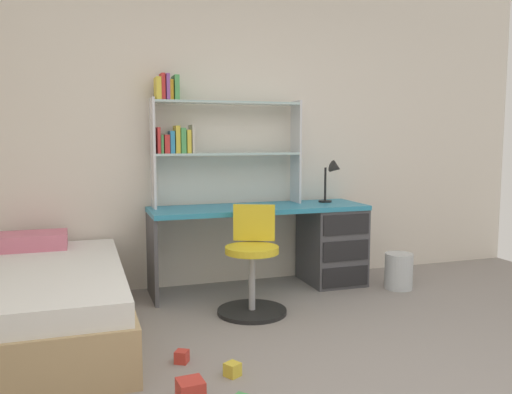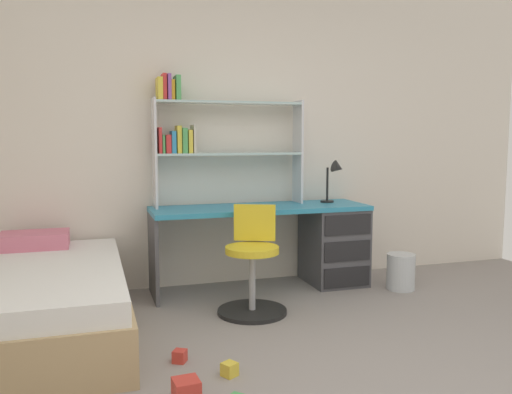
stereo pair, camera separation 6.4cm
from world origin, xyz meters
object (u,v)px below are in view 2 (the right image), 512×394
(bookshelf_hutch, at_px, (207,131))
(waste_bin, at_px, (401,272))
(bed_platform, at_px, (27,304))
(swivel_chair, at_px, (253,271))
(toy_block_red_5, at_px, (180,356))
(toy_block_yellow_2, at_px, (230,369))
(desk_lamp, at_px, (335,174))
(toy_block_red_4, at_px, (186,392))
(desk, at_px, (313,239))

(bookshelf_hutch, xyz_separation_m, waste_bin, (1.58, -0.54, -1.21))
(bed_platform, bearing_deg, swivel_chair, 2.46)
(bed_platform, bearing_deg, toy_block_red_5, -36.77)
(toy_block_red_5, bearing_deg, toy_block_yellow_2, -48.30)
(bookshelf_hutch, distance_m, desk_lamp, 1.22)
(swivel_chair, height_order, waste_bin, swivel_chair)
(swivel_chair, bearing_deg, bookshelf_hutch, 103.72)
(bed_platform, relative_size, toy_block_red_4, 14.84)
(desk, bearing_deg, desk_lamp, 11.29)
(swivel_chair, height_order, bed_platform, swivel_chair)
(bed_platform, xyz_separation_m, toy_block_red_5, (0.89, -0.66, -0.20))
(waste_bin, relative_size, toy_block_red_4, 2.46)
(desk, height_order, toy_block_yellow_2, desk)
(desk, relative_size, toy_block_red_4, 14.78)
(toy_block_yellow_2, height_order, toy_block_red_4, toy_block_red_4)
(swivel_chair, height_order, toy_block_red_4, swivel_chair)
(desk, height_order, swivel_chair, swivel_chair)
(desk_lamp, distance_m, toy_block_yellow_2, 2.34)
(toy_block_yellow_2, relative_size, toy_block_red_5, 1.04)
(bookshelf_hutch, xyz_separation_m, toy_block_red_4, (-0.54, -1.97, -1.30))
(waste_bin, distance_m, toy_block_red_5, 2.27)
(swivel_chair, distance_m, toy_block_yellow_2, 1.12)
(desk, xyz_separation_m, bed_platform, (-2.30, -0.64, -0.17))
(bookshelf_hutch, bearing_deg, bed_platform, -149.80)
(bed_platform, bearing_deg, toy_block_yellow_2, -39.54)
(desk_lamp, relative_size, swivel_chair, 0.48)
(waste_bin, bearing_deg, bookshelf_hutch, 161.00)
(bookshelf_hutch, bearing_deg, swivel_chair, -76.28)
(desk_lamp, distance_m, bed_platform, 2.73)
(toy_block_red_5, bearing_deg, bookshelf_hutch, 71.47)
(desk, distance_m, toy_block_red_5, 1.96)
(desk_lamp, bearing_deg, bed_platform, -164.88)
(waste_bin, height_order, toy_block_yellow_2, waste_bin)
(bookshelf_hutch, height_order, toy_block_yellow_2, bookshelf_hutch)
(waste_bin, xyz_separation_m, toy_block_yellow_2, (-1.84, -1.19, -0.12))
(desk, distance_m, waste_bin, 0.80)
(bed_platform, height_order, toy_block_yellow_2, bed_platform)
(desk, relative_size, bookshelf_hutch, 1.44)
(desk, xyz_separation_m, bookshelf_hutch, (-0.92, 0.17, 0.95))
(toy_block_red_5, bearing_deg, bed_platform, 143.23)
(bookshelf_hutch, height_order, waste_bin, bookshelf_hutch)
(toy_block_red_4, bearing_deg, bed_platform, 125.86)
(desk_lamp, height_order, waste_bin, desk_lamp)
(bed_platform, distance_m, toy_block_red_4, 1.45)
(bookshelf_hutch, distance_m, toy_block_yellow_2, 2.20)
(waste_bin, bearing_deg, toy_block_yellow_2, -147.22)
(desk_lamp, distance_m, waste_bin, 1.02)
(bookshelf_hutch, bearing_deg, desk_lamp, -5.97)
(toy_block_yellow_2, bearing_deg, swivel_chair, 66.18)
(desk, xyz_separation_m, toy_block_red_5, (-1.41, -1.30, -0.37))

